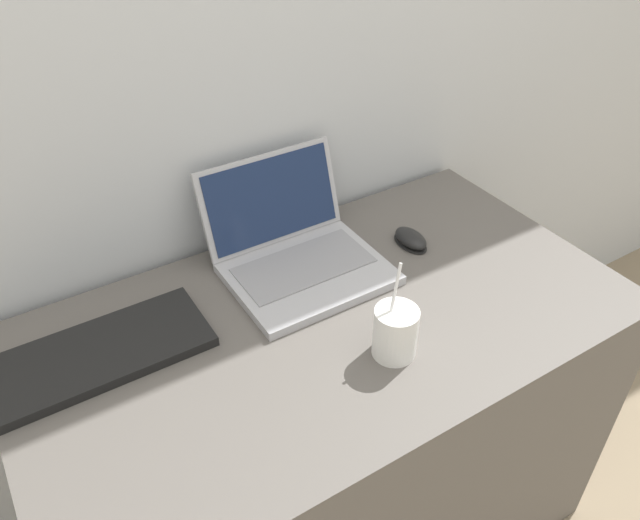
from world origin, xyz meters
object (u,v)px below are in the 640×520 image
object	(u,v)px
drink_cup	(395,331)
computer_mouse	(411,239)
external_keyboard	(98,354)
laptop	(296,250)

from	to	relation	value
drink_cup	computer_mouse	size ratio (longest dim) A/B	1.94
drink_cup	external_keyboard	xyz separation A→B (m)	(-0.47, 0.28, -0.04)
laptop	drink_cup	xyz separation A→B (m)	(0.02, -0.32, 0.01)
drink_cup	external_keyboard	world-z (taller)	drink_cup
computer_mouse	external_keyboard	bearing A→B (deg)	178.36
drink_cup	external_keyboard	distance (m)	0.55
drink_cup	external_keyboard	bearing A→B (deg)	149.54
laptop	external_keyboard	bearing A→B (deg)	-173.92
external_keyboard	drink_cup	bearing A→B (deg)	-30.46
laptop	computer_mouse	world-z (taller)	laptop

